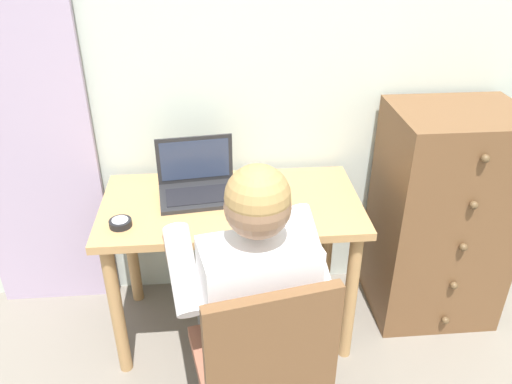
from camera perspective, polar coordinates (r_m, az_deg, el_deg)
name	(u,v)px	position (r m, az deg, el deg)	size (l,w,h in m)	color
wall_back	(277,55)	(2.36, 2.33, 15.08)	(4.80, 0.05, 2.50)	silver
curtain_panel	(17,97)	(2.47, -25.19, 9.54)	(0.59, 0.03, 2.22)	#B29EBC
desk	(232,224)	(2.27, -2.73, -3.54)	(1.12, 0.59, 0.71)	tan
dresser	(441,217)	(2.59, 19.95, -2.63)	(0.57, 0.50, 1.07)	brown
chair	(262,363)	(1.81, 0.69, -18.59)	(0.49, 0.47, 0.88)	brown
person_seated	(248,287)	(1.81, -0.85, -10.54)	(0.60, 0.64, 1.20)	#4C4C4C
laptop	(198,183)	(2.26, -6.55, 1.02)	(0.37, 0.29, 0.24)	#232326
computer_mouse	(271,195)	(2.23, 1.66, -0.31)	(0.06, 0.10, 0.03)	black
desk_clock	(120,223)	(2.11, -14.92, -3.37)	(0.09, 0.09, 0.03)	black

